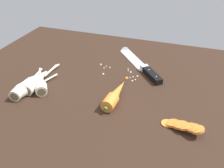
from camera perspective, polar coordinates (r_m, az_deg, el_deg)
ground_plane at (r=93.66cm, az=0.40°, el=-1.19°), size 120.00×90.00×4.00cm
chefs_knife at (r=106.88cm, az=5.85°, el=4.81°), size 24.92×28.74×4.18cm
whole_carrot at (r=83.63cm, az=0.74°, el=-2.38°), size 4.94×20.26×4.20cm
parsnip_front at (r=93.34cm, az=-15.67°, el=0.23°), size 12.56×16.63×4.00cm
parsnip_mid_left at (r=93.38cm, az=-19.11°, el=-0.40°), size 5.77×21.09×4.00cm
parsnip_mid_right at (r=92.40cm, az=-17.73°, el=-0.50°), size 7.50×17.83×4.00cm
parsnip_back at (r=96.03cm, az=-16.75°, el=1.00°), size 5.16×21.75×4.00cm
parsnip_outer at (r=94.87cm, az=-16.39°, el=0.66°), size 4.45×21.36×4.00cm
carrot_slice_stack at (r=75.43cm, az=15.33°, el=-8.97°), size 12.04×6.25×3.98cm
mince_crumbs at (r=100.24cm, az=1.58°, el=2.80°), size 17.53×9.12×0.86cm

